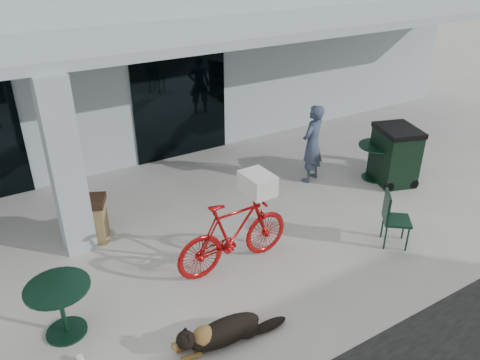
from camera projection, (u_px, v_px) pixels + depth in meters
ground at (215, 290)px, 7.34m from camera, size 80.00×80.00×0.00m
building at (64, 48)px, 12.75m from camera, size 22.00×7.00×4.50m
storefront_glass_right at (181, 103)px, 11.33m from camera, size 2.40×0.06×2.70m
column at (66, 168)px, 7.67m from camera, size 0.50×0.50×3.12m
overhang at (117, 42)px, 8.59m from camera, size 22.00×2.80×0.18m
bicycle at (234, 233)px, 7.62m from camera, size 2.10×0.65×1.25m
laundry_basket at (257, 183)px, 7.48m from camera, size 0.44×0.58×0.34m
dog at (225, 330)px, 6.31m from camera, size 1.25×0.51×0.41m
cup_near_dog at (80, 359)px, 6.07m from camera, size 0.10×0.10×0.11m
cafe_table_near at (62, 310)px, 6.37m from camera, size 1.11×1.11×0.81m
cafe_table_far at (376, 162)px, 10.57m from camera, size 1.01×1.01×0.82m
cafe_chair_far_a at (397, 219)px, 8.22m from camera, size 0.69×0.68×1.03m
cafe_chair_far_b at (403, 151)px, 11.07m from camera, size 0.54×0.51×0.87m
person at (312, 144)px, 10.29m from camera, size 0.76×0.63×1.77m
cup_on_table at (379, 140)px, 10.51m from camera, size 0.09×0.09×0.11m
trash_receptacle at (93, 220)px, 8.37m from camera, size 0.67×0.67×0.86m
wheeled_bin at (395, 155)px, 10.36m from camera, size 1.06×1.20×1.28m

